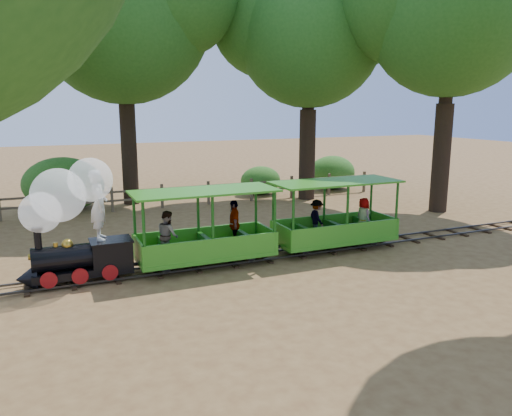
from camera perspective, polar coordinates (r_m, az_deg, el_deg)
name	(u,v)px	position (r m, az deg, el deg)	size (l,w,h in m)	color
ground	(264,259)	(13.90, 0.95, -5.80)	(90.00, 90.00, 0.00)	#9C7543
track	(264,256)	(13.88, 0.95, -5.53)	(22.00, 1.00, 0.10)	#3F3D3A
locomotive	(70,213)	(12.41, -20.46, -0.52)	(2.64, 1.24, 3.03)	black
carriage_front	(204,236)	(13.07, -5.94, -3.24)	(3.73, 1.52, 1.94)	#399721
carriage_rear	(335,223)	(14.78, 9.04, -1.72)	(3.73, 1.52, 1.94)	#399721
oak_nc	(120,4)	(22.30, -15.26, 21.56)	(9.00, 7.92, 11.38)	#2D2116
oak_ne	(308,25)	(22.75, 5.98, 20.10)	(7.95, 6.99, 10.39)	#2D2116
oak_e	(451,2)	(21.27, 21.36, 21.08)	(7.92, 6.97, 10.78)	#2D2116
fence	(186,193)	(21.11, -8.05, 1.76)	(18.10, 0.10, 1.00)	brown
shrub_west	(71,187)	(21.64, -20.40, 2.30)	(2.66, 2.05, 1.84)	#2D6B1E
shrub_mid_w	(62,184)	(21.61, -21.26, 2.62)	(3.09, 2.37, 2.14)	#2D6B1E
shrub_mid_e	(261,180)	(23.65, 0.52, 3.17)	(1.95, 1.50, 1.35)	#2D6B1E
shrub_east	(332,173)	(25.46, 8.67, 4.03)	(2.44, 1.88, 1.69)	#2D6B1E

